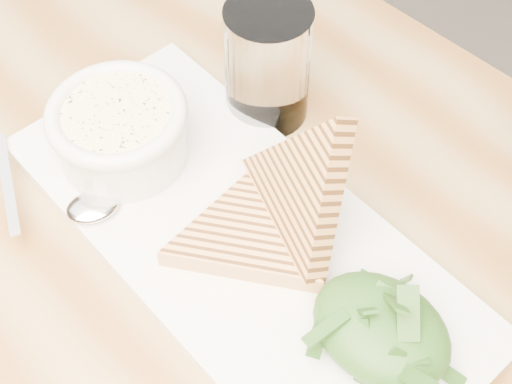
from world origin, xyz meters
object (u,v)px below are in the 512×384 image
Objects in this scene: table_top at (148,277)px; platter at (240,237)px; soup_bowl at (122,137)px; glass_near at (268,64)px.

platter reaches higher than table_top.
soup_bowl reaches higher than table_top.
soup_bowl is at bearing -111.80° from glass_near.
glass_near reaches higher than soup_bowl.
glass_near is (-0.03, 0.19, 0.08)m from table_top.
glass_near is (-0.08, 0.13, 0.05)m from platter.
soup_bowl is 0.14m from glass_near.
glass_near is at bearing 121.15° from platter.
platter is 3.64× the size of glass_near.
platter is 0.13m from soup_bowl.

